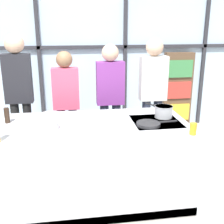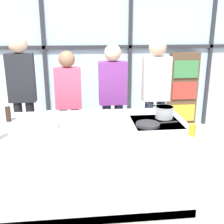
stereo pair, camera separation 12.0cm
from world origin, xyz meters
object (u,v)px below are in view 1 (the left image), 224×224
at_px(spectator_far_left, 19,89).
at_px(spectator_center_right, 110,95).
at_px(frying_pan, 149,124).
at_px(saucepan, 163,111).
at_px(white_plate, 50,114).
at_px(pepper_grinder, 7,115).
at_px(mixing_bowl, 47,125).
at_px(juice_glass_near, 193,129).
at_px(spectator_far_right, 153,90).
at_px(spectator_center_left, 66,99).

relative_size(spectator_far_left, spectator_center_right, 1.08).
xyz_separation_m(frying_pan, saucepan, (0.24, 0.25, 0.05)).
distance_m(white_plate, pepper_grinder, 0.50).
distance_m(spectator_center_right, saucepan, 0.97).
distance_m(spectator_center_right, white_plate, 0.98).
distance_m(mixing_bowl, juice_glass_near, 1.48).
distance_m(spectator_far_right, frying_pan, 1.14).
bearing_deg(white_plate, juice_glass_near, -30.48).
bearing_deg(frying_pan, white_plate, 153.83).
xyz_separation_m(spectator_far_left, mixing_bowl, (0.43, -1.03, -0.17)).
xyz_separation_m(frying_pan, mixing_bowl, (-1.08, 0.05, 0.02)).
relative_size(spectator_center_left, white_plate, 6.15).
bearing_deg(juice_glass_near, mixing_bowl, 165.68).
distance_m(spectator_far_left, mixing_bowl, 1.13).
xyz_separation_m(frying_pan, juice_glass_near, (0.36, -0.31, 0.04)).
xyz_separation_m(spectator_center_left, white_plate, (-0.19, -0.55, -0.04)).
xyz_separation_m(spectator_far_left, pepper_grinder, (-0.01, -0.77, -0.12)).
relative_size(mixing_bowl, pepper_grinder, 1.23).
height_order(spectator_center_right, white_plate, spectator_center_right).
distance_m(spectator_far_left, saucepan, 1.94).
height_order(spectator_far_right, pepper_grinder, spectator_far_right).
height_order(saucepan, juice_glass_near, saucepan).
xyz_separation_m(spectator_center_right, spectator_far_right, (0.62, 0.00, 0.05)).
distance_m(spectator_center_left, spectator_far_right, 1.25).
height_order(spectator_center_left, mixing_bowl, spectator_center_left).
xyz_separation_m(saucepan, mixing_bowl, (-1.32, -0.20, -0.03)).
height_order(spectator_far_left, pepper_grinder, spectator_far_left).
distance_m(spectator_center_left, white_plate, 0.58).
bearing_deg(spectator_far_left, pepper_grinder, 88.99).
height_order(mixing_bowl, juice_glass_near, juice_glass_near).
bearing_deg(spectator_center_left, white_plate, 71.00).
bearing_deg(saucepan, mixing_bowl, -171.45).
height_order(spectator_far_left, spectator_center_right, spectator_far_left).
bearing_deg(mixing_bowl, spectator_far_left, 112.71).
distance_m(spectator_center_left, saucepan, 1.40).
relative_size(spectator_center_left, frying_pan, 3.43).
bearing_deg(spectator_center_left, juice_glass_near, 131.76).
bearing_deg(frying_pan, juice_glass_near, -41.46).
bearing_deg(spectator_center_right, frying_pan, 103.97).
height_order(white_plate, juice_glass_near, juice_glass_near).
bearing_deg(spectator_far_right, frying_pan, 71.95).
relative_size(white_plate, juice_glass_near, 2.20).
xyz_separation_m(white_plate, mixing_bowl, (-0.00, -0.48, 0.03)).
bearing_deg(juice_glass_near, spectator_center_left, 131.76).
distance_m(spectator_far_left, frying_pan, 1.87).
relative_size(spectator_far_left, juice_glass_near, 15.44).
bearing_deg(spectator_far_right, spectator_center_left, 0.00).
xyz_separation_m(spectator_center_left, mixing_bowl, (-0.19, -1.03, -0.00)).
xyz_separation_m(spectator_center_left, juice_glass_near, (1.25, -1.40, 0.02)).
relative_size(spectator_center_right, pepper_grinder, 8.28).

